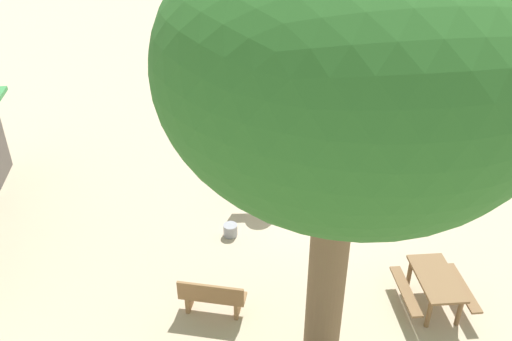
{
  "coord_description": "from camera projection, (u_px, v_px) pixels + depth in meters",
  "views": [
    {
      "loc": [
        -12.0,
        3.58,
        8.37
      ],
      "look_at": [
        0.51,
        1.6,
        0.8
      ],
      "focal_mm": 36.99,
      "sensor_mm": 36.0,
      "label": 1
    }
  ],
  "objects": [
    {
      "name": "wooden_bench",
      "position": [
        212.0,
        297.0,
        10.99
      ],
      "size": [
        0.83,
        1.45,
        0.88
      ],
      "rotation": [
        0.0,
        0.0,
        4.38
      ],
      "color": "olive",
      "rests_on": "ground_plane"
    },
    {
      "name": "ground_plane",
      "position": [
        314.0,
        199.0,
        14.95
      ],
      "size": [
        60.0,
        60.0,
        0.0
      ],
      "primitive_type": "plane",
      "color": "#BAA88C"
    },
    {
      "name": "shade_tree_main",
      "position": [
        346.0,
        67.0,
        7.36
      ],
      "size": [
        5.94,
        5.45,
        7.99
      ],
      "color": "brown",
      "rests_on": "ground_plane"
    },
    {
      "name": "elephant",
      "position": [
        267.0,
        157.0,
        14.9
      ],
      "size": [
        2.4,
        1.6,
        1.65
      ],
      "rotation": [
        0.0,
        0.0,
        3.02
      ],
      "color": "gray",
      "rests_on": "ground_plane"
    },
    {
      "name": "feed_bucket",
      "position": [
        230.0,
        230.0,
        13.45
      ],
      "size": [
        0.36,
        0.36,
        0.32
      ],
      "primitive_type": "cylinder",
      "color": "gray",
      "rests_on": "ground_plane"
    },
    {
      "name": "picnic_table_near",
      "position": [
        435.0,
        284.0,
        11.15
      ],
      "size": [
        1.61,
        1.59,
        0.78
      ],
      "rotation": [
        0.0,
        0.0,
        3.07
      ],
      "color": "brown",
      "rests_on": "ground_plane"
    },
    {
      "name": "person_handler",
      "position": [
        278.0,
        129.0,
        16.66
      ],
      "size": [
        0.32,
        0.48,
        1.62
      ],
      "rotation": [
        0.0,
        0.0,
        2.77
      ],
      "color": "#3F3833",
      "rests_on": "ground_plane"
    }
  ]
}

